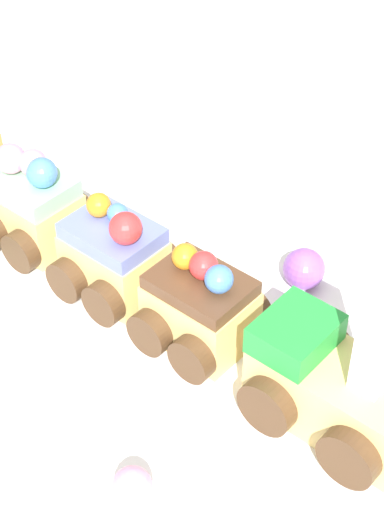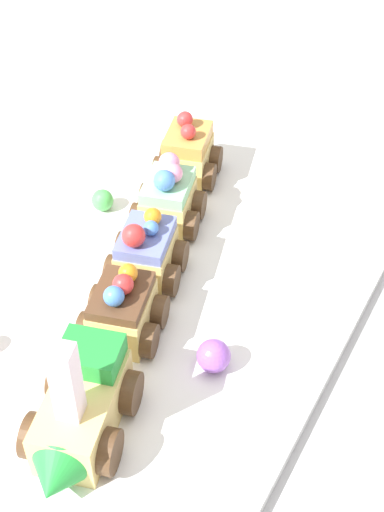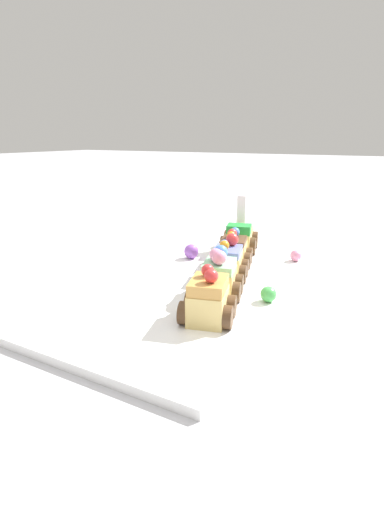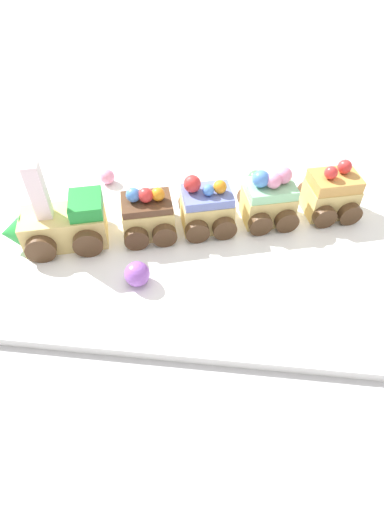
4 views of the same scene
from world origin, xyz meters
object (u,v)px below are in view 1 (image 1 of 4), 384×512
gumball_purple (304,269)px  gumball_pink (132,486)px  cake_car_mint (33,207)px  cake_car_chocolate (200,309)px  cake_car_blueberry (115,257)px  cake_train_locomotive (350,395)px

gumball_purple → gumball_pink: (0.08, -0.19, -0.00)m
cake_car_mint → gumball_purple: cake_car_mint is taller
cake_car_chocolate → cake_car_mint: size_ratio=1.00×
cake_car_blueberry → gumball_pink: cake_car_blueberry is taller
cake_car_blueberry → cake_car_chocolate: bearing=0.1°
cake_train_locomotive → cake_car_chocolate: 0.11m
cake_train_locomotive → cake_car_mint: size_ratio=1.60×
cake_car_mint → cake_car_blueberry: bearing=-0.1°
cake_train_locomotive → cake_car_mint: bearing=180.0°
cake_car_mint → gumball_pink: 0.24m
cake_car_chocolate → gumball_purple: cake_car_chocolate is taller
gumball_purple → gumball_pink: 0.21m
cake_car_chocolate → cake_car_mint: 0.16m
cake_car_chocolate → gumball_pink: (0.08, -0.10, -0.02)m
cake_train_locomotive → gumball_pink: bearing=-117.3°
cake_train_locomotive → gumball_pink: size_ratio=6.07×
cake_train_locomotive → cake_car_chocolate: size_ratio=1.60×
cake_train_locomotive → cake_car_chocolate: cake_train_locomotive is taller
cake_train_locomotive → cake_car_mint: (-0.26, -0.07, 0.00)m
cake_car_chocolate → cake_car_blueberry: (-0.07, -0.02, 0.00)m
cake_car_chocolate → cake_car_blueberry: cake_car_blueberry is taller
cake_car_mint → gumball_purple: size_ratio=2.87×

